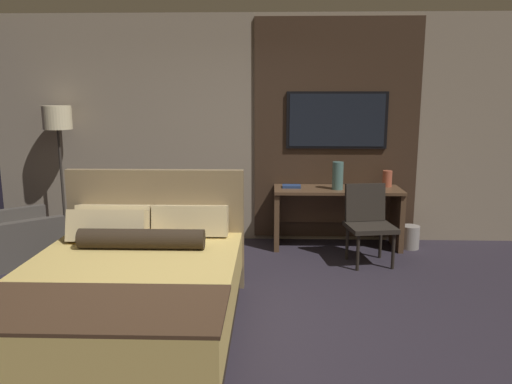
{
  "coord_description": "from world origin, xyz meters",
  "views": [
    {
      "loc": [
        0.49,
        -3.66,
        1.85
      ],
      "look_at": [
        0.35,
        1.09,
        0.91
      ],
      "focal_mm": 35.0,
      "sensor_mm": 36.0,
      "label": 1
    }
  ],
  "objects_px": {
    "vase_tall": "(338,176)",
    "waste_bin": "(410,237)",
    "bed": "(129,293)",
    "armchair_by_window": "(17,238)",
    "book": "(292,186)",
    "floor_lamp": "(58,129)",
    "tv": "(337,120)",
    "desk_chair": "(368,217)",
    "vase_short": "(387,179)",
    "desk": "(337,207)"
  },
  "relations": [
    {
      "from": "waste_bin",
      "to": "desk_chair",
      "type": "bearing_deg",
      "value": -141.13
    },
    {
      "from": "floor_lamp",
      "to": "book",
      "type": "bearing_deg",
      "value": -0.35
    },
    {
      "from": "desk_chair",
      "to": "vase_short",
      "type": "relative_size",
      "value": 4.4
    },
    {
      "from": "tv",
      "to": "waste_bin",
      "type": "bearing_deg",
      "value": -18.61
    },
    {
      "from": "desk_chair",
      "to": "bed",
      "type": "bearing_deg",
      "value": -149.61
    },
    {
      "from": "vase_tall",
      "to": "waste_bin",
      "type": "distance_m",
      "value": 1.18
    },
    {
      "from": "desk_chair",
      "to": "vase_short",
      "type": "bearing_deg",
      "value": 53.56
    },
    {
      "from": "desk_chair",
      "to": "waste_bin",
      "type": "height_order",
      "value": "desk_chair"
    },
    {
      "from": "book",
      "to": "waste_bin",
      "type": "distance_m",
      "value": 1.57
    },
    {
      "from": "vase_tall",
      "to": "waste_bin",
      "type": "height_order",
      "value": "vase_tall"
    },
    {
      "from": "floor_lamp",
      "to": "waste_bin",
      "type": "relative_size",
      "value": 6.09
    },
    {
      "from": "bed",
      "to": "tv",
      "type": "height_order",
      "value": "tv"
    },
    {
      "from": "desk",
      "to": "bed",
      "type": "bearing_deg",
      "value": -128.98
    },
    {
      "from": "armchair_by_window",
      "to": "book",
      "type": "distance_m",
      "value": 3.2
    },
    {
      "from": "vase_short",
      "to": "desk",
      "type": "bearing_deg",
      "value": -170.93
    },
    {
      "from": "vase_short",
      "to": "waste_bin",
      "type": "distance_m",
      "value": 0.76
    },
    {
      "from": "bed",
      "to": "armchair_by_window",
      "type": "distance_m",
      "value": 2.45
    },
    {
      "from": "desk_chair",
      "to": "vase_tall",
      "type": "height_order",
      "value": "vase_tall"
    },
    {
      "from": "desk",
      "to": "waste_bin",
      "type": "relative_size",
      "value": 5.43
    },
    {
      "from": "bed",
      "to": "book",
      "type": "bearing_deg",
      "value": 60.14
    },
    {
      "from": "bed",
      "to": "book",
      "type": "distance_m",
      "value": 2.73
    },
    {
      "from": "tv",
      "to": "vase_tall",
      "type": "xyz_separation_m",
      "value": [
        -0.01,
        -0.33,
        -0.63
      ]
    },
    {
      "from": "vase_tall",
      "to": "vase_short",
      "type": "bearing_deg",
      "value": 17.55
    },
    {
      "from": "floor_lamp",
      "to": "desk_chair",
      "type": "bearing_deg",
      "value": -9.11
    },
    {
      "from": "waste_bin",
      "to": "armchair_by_window",
      "type": "bearing_deg",
      "value": -172.87
    },
    {
      "from": "bed",
      "to": "floor_lamp",
      "type": "distance_m",
      "value": 2.99
    },
    {
      "from": "vase_short",
      "to": "waste_bin",
      "type": "height_order",
      "value": "vase_short"
    },
    {
      "from": "desk",
      "to": "floor_lamp",
      "type": "bearing_deg",
      "value": 179.73
    },
    {
      "from": "desk",
      "to": "vase_short",
      "type": "height_order",
      "value": "vase_short"
    },
    {
      "from": "vase_tall",
      "to": "floor_lamp",
      "type": "bearing_deg",
      "value": 178.01
    },
    {
      "from": "waste_bin",
      "to": "vase_short",
      "type": "bearing_deg",
      "value": 148.32
    },
    {
      "from": "armchair_by_window",
      "to": "waste_bin",
      "type": "xyz_separation_m",
      "value": [
        4.54,
        0.57,
        -0.11
      ]
    },
    {
      "from": "floor_lamp",
      "to": "waste_bin",
      "type": "height_order",
      "value": "floor_lamp"
    },
    {
      "from": "bed",
      "to": "armchair_by_window",
      "type": "bearing_deg",
      "value": 135.82
    },
    {
      "from": "tv",
      "to": "bed",
      "type": "bearing_deg",
      "value": -126.38
    },
    {
      "from": "tv",
      "to": "vase_tall",
      "type": "relative_size",
      "value": 3.75
    },
    {
      "from": "bed",
      "to": "waste_bin",
      "type": "xyz_separation_m",
      "value": [
        2.79,
        2.28,
        -0.19
      ]
    },
    {
      "from": "vase_tall",
      "to": "book",
      "type": "relative_size",
      "value": 1.48
    },
    {
      "from": "tv",
      "to": "book",
      "type": "xyz_separation_m",
      "value": [
        -0.55,
        -0.23,
        -0.78
      ]
    },
    {
      "from": "floor_lamp",
      "to": "book",
      "type": "height_order",
      "value": "floor_lamp"
    },
    {
      "from": "desk",
      "to": "waste_bin",
      "type": "height_order",
      "value": "desk"
    },
    {
      "from": "bed",
      "to": "vase_tall",
      "type": "relative_size",
      "value": 6.63
    },
    {
      "from": "waste_bin",
      "to": "vase_tall",
      "type": "bearing_deg",
      "value": -178.01
    },
    {
      "from": "book",
      "to": "vase_short",
      "type": "bearing_deg",
      "value": 4.87
    },
    {
      "from": "bed",
      "to": "armchair_by_window",
      "type": "relative_size",
      "value": 1.95
    },
    {
      "from": "desk",
      "to": "vase_short",
      "type": "bearing_deg",
      "value": 9.07
    },
    {
      "from": "desk_chair",
      "to": "waste_bin",
      "type": "xyz_separation_m",
      "value": [
        0.62,
        0.5,
        -0.37
      ]
    },
    {
      "from": "desk_chair",
      "to": "book",
      "type": "height_order",
      "value": "desk_chair"
    },
    {
      "from": "book",
      "to": "tv",
      "type": "bearing_deg",
      "value": 22.75
    },
    {
      "from": "armchair_by_window",
      "to": "vase_tall",
      "type": "height_order",
      "value": "vase_tall"
    }
  ]
}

